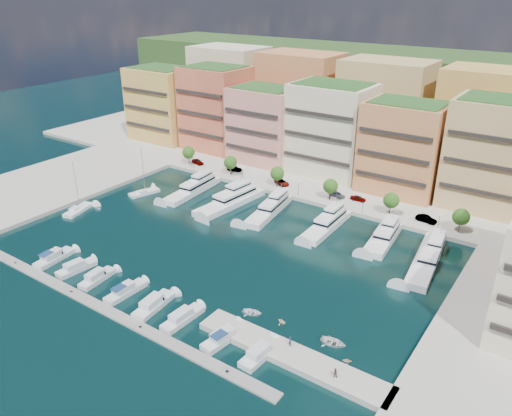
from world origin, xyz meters
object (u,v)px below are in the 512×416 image
Objects in this scene: tree_0 at (189,153)px; car_3 at (337,194)px; yacht_2 at (232,200)px; car_0 at (198,162)px; lamppost_4 at (439,220)px; cruiser_2 at (76,268)px; tree_2 at (277,174)px; car_2 at (282,182)px; lamppost_2 at (299,186)px; cruiser_6 at (182,318)px; cruiser_1 at (54,258)px; lamppost_1 at (243,172)px; cruiser_8 at (259,355)px; yacht_5 at (384,236)px; tender_2 at (333,342)px; lamppost_3 at (363,201)px; tree_5 at (461,217)px; tender_1 at (282,321)px; yacht_4 at (327,224)px; yacht_6 at (428,256)px; person_1 at (335,373)px; car_5 at (426,219)px; tender_0 at (252,312)px; sailboat_1 at (78,210)px; cruiser_7 at (224,338)px; cruiser_4 at (125,292)px; tree_3 at (331,186)px; tender_3 at (347,361)px; car_4 at (358,198)px; sailboat_2 at (144,193)px; cruiser_3 at (97,278)px; tree_1 at (230,162)px; yacht_1 at (194,188)px; yacht_3 at (270,208)px; person_0 at (290,341)px; cruiser_5 at (154,305)px.

car_3 is (48.54, 2.85, -3.08)m from tree_0.
car_0 is (-25.68, 16.30, 0.56)m from yacht_2.
cruiser_2 is (-53.81, -55.79, -3.28)m from lamppost_4.
tree_2 is 1.14× the size of car_2.
cruiser_6 is at bearing -79.53° from lamppost_2.
cruiser_1 is at bearing -137.49° from lamppost_4.
cruiser_8 is (43.95, -55.78, -3.28)m from lamppost_1.
lamppost_4 is at bearing 47.64° from yacht_5.
car_0 is at bearing 114.11° from car_2.
lamppost_1 reaches higher than tender_2.
car_3 is (-9.46, 5.15, -2.16)m from lamppost_3.
tree_5 is 1.25× the size of car_0.
lamppost_4 is 74.10m from car_0.
tree_5 is 87.22m from cruiser_1.
tree_2 is at bearing 0.00° from tree_0.
tender_2 is 9.45m from tender_1.
yacht_5 is at bearing -137.00° from tree_5.
yacht_4 is 55.22m from cruiser_2.
yacht_5 reaches higher than car_2.
yacht_6 reaches higher than person_1.
car_5 is (5.11, 12.85, 0.58)m from yacht_5.
tender_0 is (-17.17, -47.52, -3.47)m from lamppost_4.
cruiser_6 is 2.45× the size of tender_0.
sailboat_1 is 2.89× the size of car_3.
tree_2 is at bearing 120.31° from cruiser_8.
yacht_4 is at bearing -153.26° from tree_5.
cruiser_8 is 9.05m from tender_1.
cruiser_8 is (6.86, 0.03, -0.02)m from cruiser_7.
tree_3 is at bearing 78.73° from cruiser_4.
tender_3 is (18.51, -1.74, 0.04)m from tender_0.
lamppost_3 is 56.41m from cruiser_6.
tree_3 is at bearing 116.37° from car_4.
sailboat_2 is (-27.71, -22.89, -4.42)m from tree_2.
tree_3 is 1.14× the size of car_2.
cruiser_3 is 0.94× the size of cruiser_4.
tree_1 is 14.64m from yacht_1.
yacht_3 reaches higher than person_0.
cruiser_3 is at bearing -88.95° from yacht_2.
tree_0 reaches higher than cruiser_6.
lamppost_4 is 0.92× the size of car_3.
cruiser_5 is 15.50m from cruiser_7.
tree_0 is 3.56× the size of person_1.
lamppost_3 is 32.79m from yacht_2.
yacht_5 reaches higher than lamppost_4.
yacht_2 reaches higher than car_4.
tree_5 is 3.56× the size of person_1.
sailboat_1 is 8.90× the size of tender_3.
tender_1 is at bearing -23.63° from sailboat_2.
tree_0 is 48.72m from car_3.
yacht_6 is (19.93, -12.70, -2.62)m from lamppost_3.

